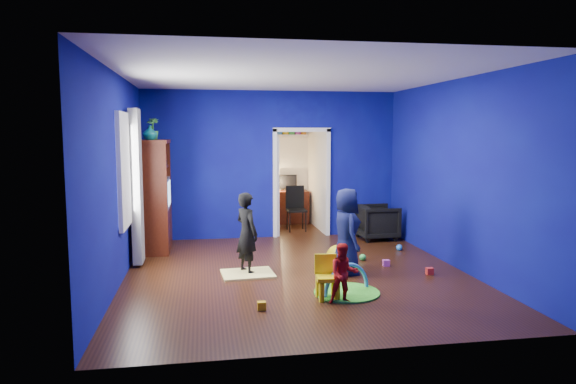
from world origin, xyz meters
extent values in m
cube|color=black|center=(0.00, 0.00, 0.00)|extent=(5.00, 5.50, 0.01)
cube|color=white|center=(0.00, 0.00, 2.90)|extent=(5.00, 5.50, 0.01)
cube|color=#0A096A|center=(0.00, 2.75, 1.45)|extent=(5.00, 0.02, 2.90)
cube|color=#0A096A|center=(0.00, -2.75, 1.45)|extent=(5.00, 0.02, 2.90)
cube|color=#0A096A|center=(-2.50, 0.00, 1.45)|extent=(0.02, 5.50, 2.90)
cube|color=#0A096A|center=(2.50, 0.00, 1.45)|extent=(0.02, 5.50, 2.90)
imported|color=black|center=(2.01, 2.20, 0.34)|extent=(0.77, 0.75, 0.68)
imported|color=black|center=(-0.72, 0.17, 0.61)|extent=(0.47, 0.53, 1.21)
imported|color=#0E1434|center=(0.72, -0.11, 0.64)|extent=(0.44, 0.65, 1.27)
imported|color=red|center=(0.32, -1.40, 0.37)|extent=(0.39, 0.31, 0.75)
imported|color=#0D5568|center=(-2.22, 1.65, 2.08)|extent=(0.29, 0.29, 0.25)
imported|color=#398831|center=(-2.22, 2.17, 2.15)|extent=(0.24, 0.24, 0.39)
cube|color=#3C100A|center=(-2.22, 1.95, 0.98)|extent=(0.58, 1.14, 1.96)
cube|color=silver|center=(-2.18, 1.95, 1.02)|extent=(0.46, 0.70, 0.54)
cube|color=#F2E07A|center=(-0.72, 0.07, 0.01)|extent=(0.79, 0.65, 0.03)
sphere|color=yellow|center=(0.67, 0.14, 0.19)|extent=(0.38, 0.38, 0.38)
cube|color=yellow|center=(0.17, -1.20, 0.25)|extent=(0.31, 0.31, 0.50)
cylinder|color=green|center=(0.47, -1.02, 0.01)|extent=(0.86, 0.86, 0.02)
torus|color=#3F8CD8|center=(0.47, -1.02, 0.02)|extent=(0.71, 0.38, 0.77)
cube|color=white|center=(-2.48, 0.35, 1.55)|extent=(0.03, 0.95, 1.55)
cube|color=slate|center=(-2.37, 0.90, 1.25)|extent=(0.14, 0.42, 2.40)
cube|color=white|center=(0.60, 2.75, 1.05)|extent=(1.16, 0.10, 2.10)
cube|color=#3D140A|center=(0.60, 4.26, 0.38)|extent=(0.88, 0.44, 0.75)
cube|color=black|center=(0.60, 4.38, 0.95)|extent=(0.40, 0.05, 0.32)
sphere|color=#FFD88C|center=(0.32, 4.32, 0.93)|extent=(0.14, 0.14, 0.14)
cube|color=black|center=(0.60, 3.30, 0.46)|extent=(0.40, 0.40, 0.92)
cube|color=white|center=(0.60, 4.37, 2.02)|extent=(0.88, 0.24, 0.04)
cube|color=red|center=(1.93, -0.36, 0.05)|extent=(0.10, 0.08, 0.10)
sphere|color=blue|center=(2.08, 1.20, 0.06)|extent=(0.11, 0.11, 0.11)
cube|color=#DAA10B|center=(-0.69, -1.47, 0.05)|extent=(0.10, 0.08, 0.10)
sphere|color=green|center=(1.21, 0.61, 0.06)|extent=(0.11, 0.11, 0.11)
cube|color=#DD53C9|center=(1.46, 0.20, 0.05)|extent=(0.10, 0.08, 0.10)
camera|label=1|loc=(-1.35, -7.30, 2.09)|focal=32.00mm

